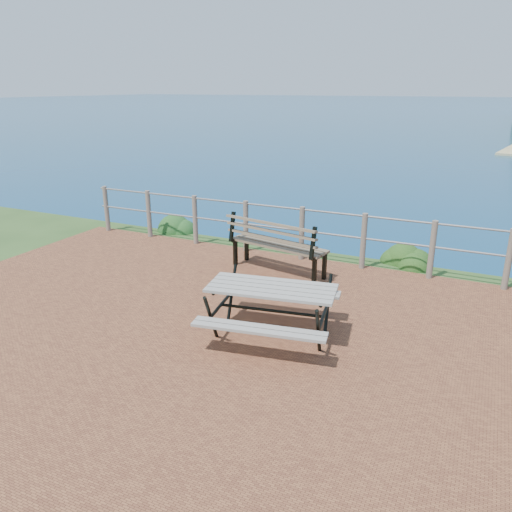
# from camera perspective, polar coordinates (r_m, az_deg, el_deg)

# --- Properties ---
(ground) EXTENTS (10.00, 7.00, 0.12)m
(ground) POSITION_cam_1_polar(r_m,az_deg,el_deg) (6.61, -5.09, -9.18)
(ground) COLOR brown
(ground) RESTS_ON ground
(ocean) EXTENTS (1200.00, 1200.00, 0.00)m
(ocean) POSITION_cam_1_polar(r_m,az_deg,el_deg) (205.06, 25.41, 16.30)
(ocean) COLOR navy
(ocean) RESTS_ON ground
(safety_railing) EXTENTS (9.40, 0.10, 1.00)m
(safety_railing) POSITION_cam_1_polar(r_m,az_deg,el_deg) (9.23, 5.26, 2.92)
(safety_railing) COLOR #6B5B4C
(safety_railing) RESTS_ON ground
(picnic_table) EXTENTS (1.70, 1.38, 0.68)m
(picnic_table) POSITION_cam_1_polar(r_m,az_deg,el_deg) (6.41, 1.77, -5.70)
(picnic_table) COLOR gray
(picnic_table) RESTS_ON ground
(park_bench) EXTENTS (1.83, 0.79, 1.00)m
(park_bench) POSITION_cam_1_polar(r_m,az_deg,el_deg) (8.54, 2.59, 2.24)
(park_bench) COLOR brown
(park_bench) RESTS_ON ground
(shrub_lip_west) EXTENTS (0.79, 0.79, 0.54)m
(shrub_lip_west) POSITION_cam_1_polar(r_m,az_deg,el_deg) (11.50, -8.89, 3.02)
(shrub_lip_west) COLOR #23521F
(shrub_lip_west) RESTS_ON ground
(shrub_lip_east) EXTENTS (0.80, 0.80, 0.55)m
(shrub_lip_east) POSITION_cam_1_polar(r_m,az_deg,el_deg) (9.57, 17.14, -0.89)
(shrub_lip_east) COLOR #1B4114
(shrub_lip_east) RESTS_ON ground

